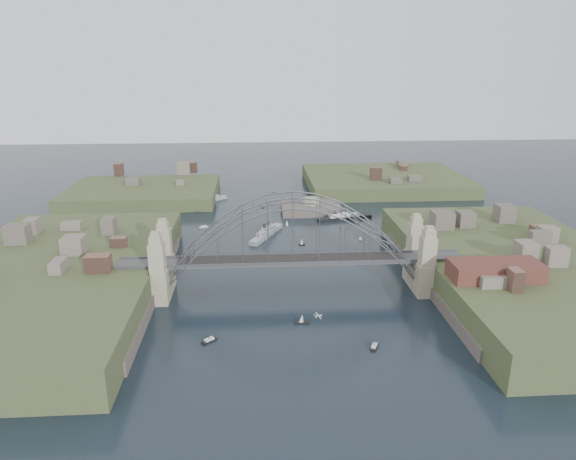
# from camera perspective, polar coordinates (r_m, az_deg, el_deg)

# --- Properties ---
(ground) EXTENTS (500.00, 500.00, 0.00)m
(ground) POSITION_cam_1_polar(r_m,az_deg,el_deg) (128.90, 0.53, -6.72)
(ground) COLOR black
(ground) RESTS_ON ground
(bridge) EXTENTS (84.00, 13.80, 24.60)m
(bridge) POSITION_cam_1_polar(r_m,az_deg,el_deg) (124.24, 0.54, -1.55)
(bridge) COLOR #454547
(bridge) RESTS_ON ground
(shore_west) EXTENTS (50.50, 90.00, 12.00)m
(shore_west) POSITION_cam_1_polar(r_m,az_deg,el_deg) (136.68, -24.34, -6.03)
(shore_west) COLOR #3F4928
(shore_west) RESTS_ON ground
(shore_east) EXTENTS (50.50, 90.00, 12.00)m
(shore_east) POSITION_cam_1_polar(r_m,az_deg,el_deg) (143.88, 24.03, -4.80)
(shore_east) COLOR #3F4928
(shore_east) RESTS_ON ground
(headland_nw) EXTENTS (60.00, 45.00, 9.00)m
(headland_nw) POSITION_cam_1_polar(r_m,az_deg,el_deg) (223.20, -15.60, 3.51)
(headland_nw) COLOR #3F4928
(headland_nw) RESTS_ON ground
(headland_ne) EXTENTS (70.00, 55.00, 9.50)m
(headland_ne) POSITION_cam_1_polar(r_m,az_deg,el_deg) (240.19, 10.57, 4.94)
(headland_ne) COLOR #3F4928
(headland_ne) RESTS_ON ground
(fort_island) EXTENTS (22.00, 16.00, 9.40)m
(fort_island) POSITION_cam_1_polar(r_m,az_deg,el_deg) (195.56, 2.52, 1.90)
(fort_island) COLOR #4E453E
(fort_island) RESTS_ON ground
(wharf_shed) EXTENTS (20.00, 8.00, 4.00)m
(wharf_shed) POSITION_cam_1_polar(r_m,az_deg,el_deg) (123.59, 21.91, -4.18)
(wharf_shed) COLOR #592D26
(wharf_shed) RESTS_ON shore_east
(finger_pier) EXTENTS (4.00, 22.00, 1.40)m
(finger_pier) POSITION_cam_1_polar(r_m,az_deg,el_deg) (114.00, 22.02, -11.27)
(finger_pier) COLOR #454547
(finger_pier) RESTS_ON ground
(naval_cruiser_near) EXTENTS (11.30, 19.89, 6.20)m
(naval_cruiser_near) POSITION_cam_1_polar(r_m,az_deg,el_deg) (168.06, -2.40, -0.36)
(naval_cruiser_near) COLOR #9A9FA2
(naval_cruiser_near) RESTS_ON ground
(naval_cruiser_far) EXTENTS (14.40, 11.83, 5.55)m
(naval_cruiser_far) POSITION_cam_1_polar(r_m,az_deg,el_deg) (212.44, -8.72, 3.36)
(naval_cruiser_far) COLOR #9A9FA2
(naval_cruiser_far) RESTS_ON ground
(ocean_liner) EXTENTS (20.54, 7.54, 5.02)m
(ocean_liner) POSITION_cam_1_polar(r_m,az_deg,el_deg) (186.84, 6.23, 1.39)
(ocean_liner) COLOR black
(ocean_liner) RESTS_ON ground
(aeroplane) EXTENTS (1.64, 2.92, 0.43)m
(aeroplane) POSITION_cam_1_polar(r_m,az_deg,el_deg) (103.88, 3.29, -9.42)
(aeroplane) COLOR #B4B7BB
(small_boat_a) EXTENTS (2.25, 0.92, 0.45)m
(small_boat_a) POSITION_cam_1_polar(r_m,az_deg,el_deg) (148.25, -6.49, -3.37)
(small_boat_a) COLOR silver
(small_boat_a) RESTS_ON ground
(small_boat_b) EXTENTS (1.92, 1.43, 2.38)m
(small_boat_b) POSITION_cam_1_polar(r_m,az_deg,el_deg) (159.94, 1.54, -1.32)
(small_boat_b) COLOR silver
(small_boat_b) RESTS_ON ground
(small_boat_c) EXTENTS (3.13, 1.09, 2.38)m
(small_boat_c) POSITION_cam_1_polar(r_m,az_deg,el_deg) (113.59, 1.54, -9.92)
(small_boat_c) COLOR silver
(small_boat_c) RESTS_ON ground
(small_boat_d) EXTENTS (1.16, 2.52, 0.45)m
(small_boat_d) POSITION_cam_1_polar(r_m,az_deg,el_deg) (166.46, 8.00, -1.01)
(small_boat_d) COLOR silver
(small_boat_d) RESTS_ON ground
(small_boat_e) EXTENTS (3.44, 2.49, 1.43)m
(small_boat_e) POSITION_cam_1_polar(r_m,az_deg,el_deg) (178.78, -9.31, 0.32)
(small_boat_e) COLOR silver
(small_boat_e) RESTS_ON ground
(small_boat_f) EXTENTS (1.12, 1.54, 2.38)m
(small_boat_f) POSITION_cam_1_polar(r_m,az_deg,el_deg) (178.17, -0.12, 0.76)
(small_boat_f) COLOR silver
(small_boat_f) RESTS_ON ground
(small_boat_g) EXTENTS (2.26, 3.24, 1.43)m
(small_boat_g) POSITION_cam_1_polar(r_m,az_deg,el_deg) (106.30, 9.50, -12.58)
(small_boat_g) COLOR silver
(small_boat_g) RESTS_ON ground
(small_boat_h) EXTENTS (1.63, 1.98, 0.45)m
(small_boat_h) POSITION_cam_1_polar(r_m,az_deg,el_deg) (201.60, -2.84, 2.54)
(small_boat_h) COLOR silver
(small_boat_h) RESTS_ON ground
(small_boat_i) EXTENTS (2.29, 1.63, 2.38)m
(small_boat_i) POSITION_cam_1_polar(r_m,az_deg,el_deg) (145.75, 12.96, -3.80)
(small_boat_i) COLOR silver
(small_boat_i) RESTS_ON ground
(small_boat_j) EXTENTS (3.20, 3.00, 1.43)m
(small_boat_j) POSITION_cam_1_polar(r_m,az_deg,el_deg) (108.14, -8.69, -11.96)
(small_boat_j) COLOR silver
(small_boat_j) RESTS_ON ground
(small_boat_k) EXTENTS (2.18, 0.92, 0.45)m
(small_boat_k) POSITION_cam_1_polar(r_m,az_deg,el_deg) (223.50, -1.48, 4.11)
(small_boat_k) COLOR silver
(small_boat_k) RESTS_ON ground
(small_boat_l) EXTENTS (2.96, 1.44, 0.45)m
(small_boat_l) POSITION_cam_1_polar(r_m,az_deg,el_deg) (161.87, -15.21, -2.04)
(small_boat_l) COLOR silver
(small_boat_l) RESTS_ON ground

